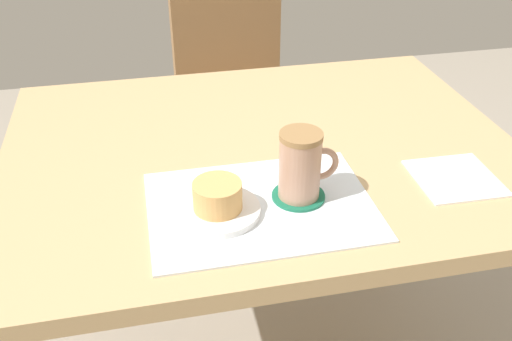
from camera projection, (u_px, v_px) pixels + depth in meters
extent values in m
cylinder|color=tan|center=(70.00, 225.00, 1.59)|extent=(0.05, 0.05, 0.72)
cylinder|color=tan|center=(385.00, 186.00, 1.76)|extent=(0.05, 0.05, 0.72)
cube|color=tan|center=(262.00, 153.00, 1.18)|extent=(1.05, 0.81, 0.04)
cylinder|color=#997047|center=(312.00, 197.00, 1.99)|extent=(0.04, 0.04, 0.40)
cylinder|color=#997047|center=(214.00, 219.00, 1.88)|extent=(0.04, 0.04, 0.40)
cylinder|color=#997047|center=(274.00, 149.00, 2.27)|extent=(0.04, 0.04, 0.40)
cylinder|color=#997047|center=(188.00, 165.00, 2.16)|extent=(0.04, 0.04, 0.40)
cube|color=#997047|center=(246.00, 128.00, 1.96)|extent=(0.48, 0.48, 0.04)
cube|color=#997047|center=(227.00, 44.00, 1.99)|extent=(0.39, 0.09, 0.43)
cube|color=white|center=(261.00, 206.00, 0.99)|extent=(0.39, 0.28, 0.00)
cylinder|color=white|center=(218.00, 210.00, 0.97)|extent=(0.14, 0.14, 0.01)
cylinder|color=#E0A860|center=(217.00, 196.00, 0.95)|extent=(0.08, 0.08, 0.05)
cylinder|color=#196B4C|center=(298.00, 196.00, 1.01)|extent=(0.09, 0.09, 0.00)
cylinder|color=tan|center=(300.00, 167.00, 0.98)|extent=(0.07, 0.07, 0.11)
cylinder|color=#9E7547|center=(301.00, 136.00, 0.94)|extent=(0.07, 0.07, 0.01)
torus|color=tan|center=(321.00, 164.00, 0.98)|extent=(0.06, 0.01, 0.06)
cube|color=white|center=(455.00, 178.00, 1.07)|extent=(0.15, 0.15, 0.00)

